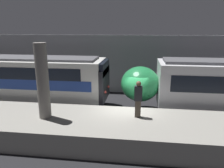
# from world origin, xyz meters

# --- Properties ---
(ground_plane) EXTENTS (120.00, 120.00, 0.00)m
(ground_plane) POSITION_xyz_m (0.00, 0.00, 0.00)
(ground_plane) COLOR black
(platform) EXTENTS (40.00, 3.62, 1.07)m
(platform) POSITION_xyz_m (0.00, -1.81, 0.54)
(platform) COLOR gray
(platform) RESTS_ON ground
(station_rear_barrier) EXTENTS (50.00, 0.15, 4.72)m
(station_rear_barrier) POSITION_xyz_m (0.00, 6.27, 2.36)
(station_rear_barrier) COLOR #939399
(station_rear_barrier) RESTS_ON ground
(support_pillar_near) EXTENTS (0.58, 0.58, 3.61)m
(support_pillar_near) POSITION_xyz_m (-3.76, -1.93, 2.88)
(support_pillar_near) COLOR slate
(support_pillar_near) RESTS_ON platform
(person_waiting) EXTENTS (0.38, 0.24, 1.81)m
(person_waiting) POSITION_xyz_m (0.72, -1.30, 2.04)
(person_waiting) COLOR #473D33
(person_waiting) RESTS_ON platform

